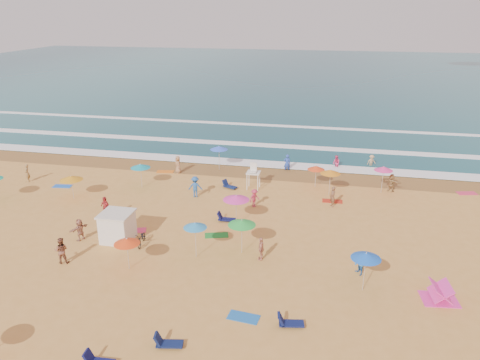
# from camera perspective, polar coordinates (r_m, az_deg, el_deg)

# --- Properties ---
(ground) EXTENTS (220.00, 220.00, 0.00)m
(ground) POSITION_cam_1_polar(r_m,az_deg,el_deg) (36.10, -3.66, -5.36)
(ground) COLOR gold
(ground) RESTS_ON ground
(ocean) EXTENTS (220.00, 140.00, 0.18)m
(ocean) POSITION_cam_1_polar(r_m,az_deg,el_deg) (116.69, 7.49, 12.52)
(ocean) COLOR #0C4756
(ocean) RESTS_ON ground
(wet_sand) EXTENTS (220.00, 220.00, 0.00)m
(wet_sand) POSITION_cam_1_polar(r_m,az_deg,el_deg) (47.35, 0.31, 1.08)
(wet_sand) COLOR olive
(wet_sand) RESTS_ON ground
(surf_foam) EXTENTS (200.00, 18.70, 0.05)m
(surf_foam) POSITION_cam_1_polar(r_m,az_deg,el_deg) (55.58, 2.12, 4.12)
(surf_foam) COLOR white
(surf_foam) RESTS_ON ground
(cabana) EXTENTS (2.00, 2.00, 2.00)m
(cabana) POSITION_cam_1_polar(r_m,az_deg,el_deg) (34.34, -14.70, -5.60)
(cabana) COLOR silver
(cabana) RESTS_ON ground
(cabana_roof) EXTENTS (2.20, 2.20, 0.12)m
(cabana_roof) POSITION_cam_1_polar(r_m,az_deg,el_deg) (33.90, -14.86, -3.99)
(cabana_roof) COLOR silver
(cabana_roof) RESTS_ON cabana
(bicycle) EXTENTS (0.92, 1.90, 0.96)m
(bicycle) POSITION_cam_1_polar(r_m,az_deg,el_deg) (33.57, -11.91, -6.98)
(bicycle) COLOR black
(bicycle) RESTS_ON ground
(lifeguard_stand) EXTENTS (1.20, 1.20, 2.10)m
(lifeguard_stand) POSITION_cam_1_polar(r_m,az_deg,el_deg) (42.53, 1.65, 0.29)
(lifeguard_stand) COLOR white
(lifeguard_stand) RESTS_ON ground
(beach_umbrellas) EXTENTS (61.12, 31.26, 0.80)m
(beach_umbrellas) POSITION_cam_1_polar(r_m,az_deg,el_deg) (35.55, -2.49, -1.96)
(beach_umbrellas) COLOR #1723C4
(beach_umbrellas) RESTS_ON ground
(loungers) EXTENTS (42.31, 24.08, 0.34)m
(loungers) POSITION_cam_1_polar(r_m,az_deg,el_deg) (30.65, 4.07, -10.03)
(loungers) COLOR #0F144D
(loungers) RESTS_ON ground
(towels) EXTENTS (38.18, 27.80, 0.03)m
(towels) POSITION_cam_1_polar(r_m,az_deg,el_deg) (34.09, -2.25, -6.95)
(towels) COLOR red
(towels) RESTS_ON ground
(beachgoers) EXTENTS (34.70, 25.22, 2.13)m
(beachgoers) POSITION_cam_1_polar(r_m,az_deg,el_deg) (39.41, -0.81, -1.76)
(beachgoers) COLOR blue
(beachgoers) RESTS_ON ground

